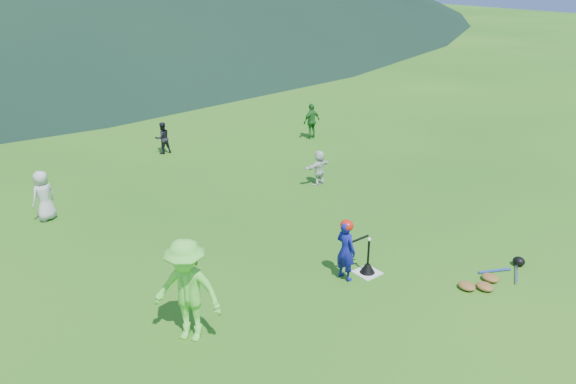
# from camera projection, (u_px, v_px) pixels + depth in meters

# --- Properties ---
(ground) EXTENTS (120.00, 120.00, 0.00)m
(ground) POSITION_uv_depth(u_px,v_px,m) (367.00, 273.00, 10.96)
(ground) COLOR #1B5F15
(ground) RESTS_ON ground
(home_plate) EXTENTS (0.45, 0.45, 0.02)m
(home_plate) POSITION_uv_depth(u_px,v_px,m) (367.00, 273.00, 10.95)
(home_plate) COLOR silver
(home_plate) RESTS_ON ground
(baseball) EXTENTS (0.08, 0.08, 0.08)m
(baseball) POSITION_uv_depth(u_px,v_px,m) (369.00, 239.00, 10.67)
(baseball) COLOR white
(baseball) RESTS_ON batting_tee
(batter_child) EXTENTS (0.31, 0.46, 1.20)m
(batter_child) POSITION_uv_depth(u_px,v_px,m) (346.00, 250.00, 10.55)
(batter_child) COLOR navy
(batter_child) RESTS_ON ground
(adult_coach) EXTENTS (1.20, 1.30, 1.76)m
(adult_coach) POSITION_uv_depth(u_px,v_px,m) (187.00, 291.00, 8.76)
(adult_coach) COLOR #61DF41
(adult_coach) RESTS_ON ground
(fielder_a) EXTENTS (0.69, 0.57, 1.20)m
(fielder_a) POSITION_uv_depth(u_px,v_px,m) (43.00, 196.00, 13.00)
(fielder_a) COLOR #BBBBBB
(fielder_a) RESTS_ON ground
(fielder_b) EXTENTS (0.51, 0.41, 1.00)m
(fielder_b) POSITION_uv_depth(u_px,v_px,m) (163.00, 138.00, 17.54)
(fielder_b) COLOR black
(fielder_b) RESTS_ON ground
(fielder_c) EXTENTS (0.72, 0.33, 1.20)m
(fielder_c) POSITION_uv_depth(u_px,v_px,m) (312.00, 121.00, 18.98)
(fielder_c) COLOR #216E26
(fielder_c) RESTS_ON ground
(fielder_d) EXTENTS (0.92, 0.37, 0.96)m
(fielder_d) POSITION_uv_depth(u_px,v_px,m) (319.00, 167.00, 15.11)
(fielder_d) COLOR silver
(fielder_d) RESTS_ON ground
(batting_tee) EXTENTS (0.30, 0.30, 0.68)m
(batting_tee) POSITION_uv_depth(u_px,v_px,m) (368.00, 267.00, 10.91)
(batting_tee) COLOR black
(batting_tee) RESTS_ON home_plate
(batter_gear) EXTENTS (0.73, 0.26, 0.56)m
(batter_gear) POSITION_uv_depth(u_px,v_px,m) (348.00, 227.00, 10.38)
(batter_gear) COLOR red
(batter_gear) RESTS_ON ground
(equipment_pile) EXTENTS (1.80, 0.73, 0.19)m
(equipment_pile) POSITION_uv_depth(u_px,v_px,m) (491.00, 278.00, 10.66)
(equipment_pile) COLOR olive
(equipment_pile) RESTS_ON ground
(outfield_fence) EXTENTS (70.07, 0.08, 1.33)m
(outfield_fence) POSITION_uv_depth(u_px,v_px,m) (2.00, 57.00, 30.98)
(outfield_fence) COLOR gray
(outfield_fence) RESTS_ON ground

